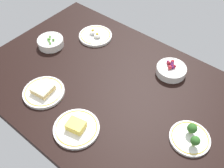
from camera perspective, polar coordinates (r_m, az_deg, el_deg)
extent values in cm
cube|color=black|center=(132.75, 0.00, -1.15)|extent=(141.58, 92.58, 4.00)
cylinder|color=white|center=(139.90, 12.93, 2.93)|extent=(15.68, 15.68, 3.88)
torus|color=white|center=(138.56, 13.07, 3.49)|extent=(15.85, 15.85, 0.80)
sphere|color=#59144C|center=(140.34, 12.28, 4.83)|extent=(1.61, 1.61, 1.61)
sphere|color=#B2232D|center=(140.79, 13.24, 4.88)|extent=(1.97, 1.97, 1.97)
sphere|color=#59144C|center=(138.39, 13.08, 4.04)|extent=(2.12, 2.12, 2.12)
sphere|color=#B2232D|center=(137.05, 12.65, 3.62)|extent=(2.18, 2.18, 2.18)
sphere|color=maroon|center=(138.37, 13.59, 3.84)|extent=(1.90, 1.90, 1.90)
sphere|color=#59144C|center=(137.68, 13.26, 3.61)|extent=(1.77, 1.77, 1.77)
sphere|color=#59144C|center=(140.24, 13.20, 4.56)|extent=(1.54, 1.54, 1.54)
sphere|color=maroon|center=(139.27, 12.45, 4.52)|extent=(2.08, 2.08, 2.08)
cylinder|color=white|center=(157.40, -13.40, 8.92)|extent=(14.97, 14.97, 4.28)
torus|color=white|center=(156.09, -13.54, 9.53)|extent=(15.17, 15.17, 0.80)
sphere|color=#599E38|center=(157.67, -13.55, 10.23)|extent=(1.12, 1.12, 1.12)
sphere|color=#599E38|center=(152.61, -13.45, 8.83)|extent=(1.26, 1.26, 1.26)
sphere|color=#599E38|center=(154.24, -13.77, 9.18)|extent=(1.04, 1.04, 1.04)
sphere|color=#599E38|center=(155.45, -13.90, 9.62)|extent=(1.52, 1.52, 1.52)
sphere|color=#599E38|center=(155.76, -13.57, 9.68)|extent=(1.07, 1.07, 1.07)
sphere|color=#599E38|center=(154.33, -12.85, 9.53)|extent=(1.51, 1.51, 1.51)
cylinder|color=white|center=(118.03, 16.79, -11.43)|extent=(17.58, 17.58, 1.28)
torus|color=gold|center=(117.49, 16.86, -11.27)|extent=(15.97, 15.97, 0.50)
cylinder|color=#9EBC72|center=(115.03, 17.63, -12.50)|extent=(1.40, 1.40, 2.27)
sphere|color=#2D6023|center=(112.83, 17.94, -11.84)|extent=(4.00, 4.00, 4.00)
cylinder|color=#9EBC72|center=(117.85, 16.93, -10.14)|extent=(1.53, 1.53, 1.89)
sphere|color=#2D6023|center=(115.74, 17.21, -9.46)|extent=(4.36, 4.36, 4.36)
cylinder|color=white|center=(132.22, -14.84, -1.78)|extent=(20.60, 20.60, 1.52)
torus|color=gold|center=(131.66, -14.91, -1.56)|extent=(18.63, 18.63, 0.50)
cube|color=beige|center=(131.22, -14.96, -1.39)|extent=(10.10, 9.96, 1.20)
cube|color=#E5B24C|center=(130.48, -15.04, -1.11)|extent=(10.10, 9.96, 0.80)
cube|color=beige|center=(129.75, -15.13, -0.82)|extent=(10.10, 9.96, 1.20)
cylinder|color=white|center=(160.63, -3.68, 10.57)|extent=(20.15, 20.15, 1.55)
torus|color=gold|center=(160.16, -3.69, 10.79)|extent=(18.23, 18.23, 0.50)
ellipsoid|color=white|center=(157.63, -3.25, 10.65)|extent=(4.30, 4.30, 2.36)
sphere|color=yellow|center=(156.98, -3.26, 10.95)|extent=(1.72, 1.72, 1.72)
ellipsoid|color=white|center=(160.50, -4.23, 11.40)|extent=(4.49, 4.49, 2.47)
sphere|color=yellow|center=(159.84, -4.25, 11.72)|extent=(1.80, 1.80, 1.80)
cylinder|color=white|center=(116.70, -7.86, -9.72)|extent=(20.59, 20.59, 1.42)
torus|color=gold|center=(116.10, -7.90, -9.53)|extent=(18.62, 18.62, 0.50)
cube|color=#F2D14C|center=(114.66, -7.99, -9.08)|extent=(8.86, 7.65, 3.44)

